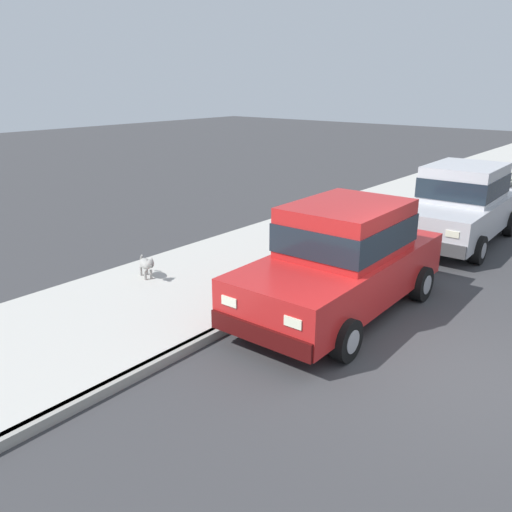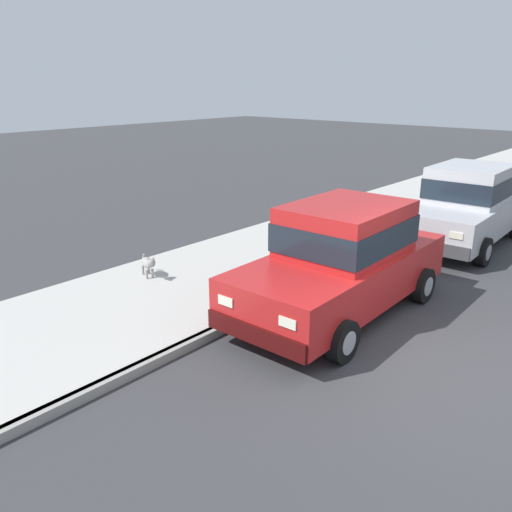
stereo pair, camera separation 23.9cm
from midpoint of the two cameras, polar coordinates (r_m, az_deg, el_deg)
name	(u,v)px [view 1 (the left image)]	position (r m, az deg, el deg)	size (l,w,h in m)	color
ground_plane	(450,369)	(7.90, 19.60, -11.61)	(80.00, 80.00, 0.00)	#38383A
curb	(270,305)	(9.24, 0.81, -5.43)	(0.16, 64.00, 0.14)	gray
sidewalk	(198,282)	(10.38, -6.97, -2.82)	(3.60, 64.00, 0.14)	#B7B5AD
car_red_sedan	(343,258)	(8.94, 8.74, -0.22)	(2.10, 4.63, 1.92)	red
car_silver_sedan	(461,203)	(13.79, 21.06, 5.41)	(2.14, 4.65, 1.92)	#BCBCC1
dog_grey	(146,264)	(10.45, -12.54, -0.89)	(0.72, 0.37, 0.49)	#999691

